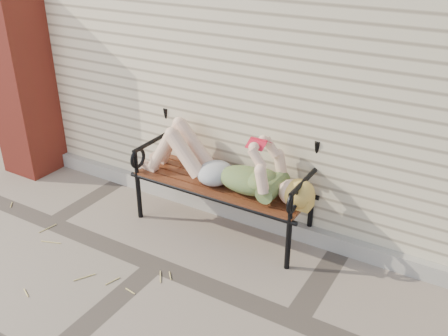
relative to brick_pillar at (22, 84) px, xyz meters
The scene contains 7 objects.
ground 2.62m from the brick_pillar, 18.06° to the right, with size 80.00×80.00×0.00m, color gray.
house_wall 3.26m from the brick_pillar, 44.37° to the left, with size 8.00×4.00×3.00m, color beige.
foundation_strip 2.49m from the brick_pillar, ahead, with size 8.00×0.10×0.15m, color #A69F96.
brick_pillar is the anchor object (origin of this frame).
garden_bench 2.51m from the brick_pillar, ahead, with size 1.75×0.70×1.13m.
reading_woman 2.52m from the brick_pillar, ahead, with size 1.65×0.37×0.52m.
straw_scatter 2.19m from the brick_pillar, 49.10° to the right, with size 2.79×1.60×0.01m.
Camera 1 is at (2.20, -2.58, 2.58)m, focal length 40.00 mm.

